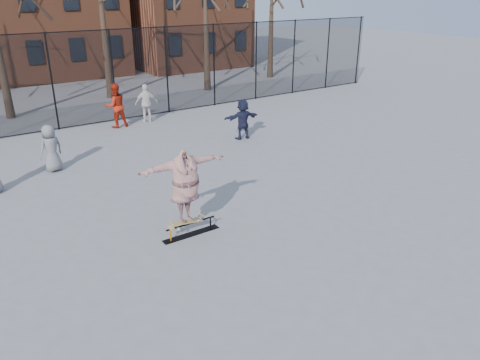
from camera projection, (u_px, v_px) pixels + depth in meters
ground at (275, 251)px, 10.77m from camera, size 100.00×100.00×0.00m
skate_rail at (191, 230)px, 11.46m from camera, size 1.50×0.23×0.33m
skateboard at (187, 222)px, 11.31m from camera, size 0.85×0.20×0.10m
skater at (185, 186)px, 10.94m from camera, size 2.22×0.61×1.80m
bystander_grey at (51, 148)px, 15.17m from camera, size 0.88×0.70×1.57m
bystander_red at (116, 106)px, 19.93m from camera, size 0.92×0.72×1.88m
bystander_white at (146, 103)px, 20.74m from camera, size 1.07×0.63×1.70m
bystander_navy at (243, 119)px, 18.45m from camera, size 1.52×0.63×1.59m
fence at (86, 78)px, 19.86m from camera, size 34.03×0.07×4.00m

